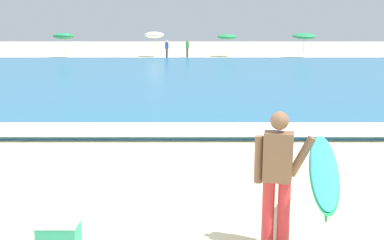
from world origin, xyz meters
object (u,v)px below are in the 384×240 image
beach_umbrella_2 (226,37)px  cooler_box (58,234)px  surfer_with_board (300,170)px  beach_umbrella_1 (153,35)px  beach_umbrella_0 (62,36)px  beachgoer_near_row_left (186,48)px  beachgoer_near_row_mid (165,49)px  beach_umbrella_3 (303,36)px

beach_umbrella_2 → cooler_box: beach_umbrella_2 is taller
surfer_with_board → beach_umbrella_1: size_ratio=1.26×
beach_umbrella_0 → surfer_with_board: bearing=-70.0°
beachgoer_near_row_left → beachgoer_near_row_mid: bearing=-146.0°
surfer_with_board → beachgoer_near_row_mid: (-3.52, 34.48, -0.19)m
beach_umbrella_1 → beach_umbrella_2: beach_umbrella_1 is taller
beach_umbrella_0 → beachgoer_near_row_left: size_ratio=1.42×
surfer_with_board → beachgoer_near_row_left: bearing=92.8°
surfer_with_board → beachgoer_near_row_mid: 34.66m
beachgoer_near_row_left → beachgoer_near_row_mid: size_ratio=1.00×
beach_umbrella_3 → beachgoer_near_row_left: size_ratio=1.42×
beachgoer_near_row_mid → beach_umbrella_1: bearing=122.8°
beachgoer_near_row_left → cooler_box: beachgoer_near_row_left is taller
beach_umbrella_3 → cooler_box: (-11.64, -34.86, -1.72)m
beach_umbrella_2 → beach_umbrella_3: size_ratio=0.93×
beach_umbrella_1 → beach_umbrella_0: bearing=-170.1°
beach_umbrella_0 → cooler_box: (9.84, -34.95, -1.72)m
surfer_with_board → cooler_box: 3.05m
beach_umbrella_1 → cooler_box: bearing=-87.1°
beach_umbrella_0 → beach_umbrella_1: bearing=9.9°
beach_umbrella_2 → beach_umbrella_3: bearing=-14.7°
beach_umbrella_1 → beach_umbrella_2: 6.78m
surfer_with_board → beach_umbrella_1: beach_umbrella_1 is taller
surfer_with_board → beachgoer_near_row_left: 35.74m
beachgoer_near_row_mid → beach_umbrella_0: bearing=176.6°
beachgoer_near_row_mid → beach_umbrella_2: bearing=21.8°
beach_umbrella_3 → cooler_box: 36.79m
surfer_with_board → cooler_box: surfer_with_board is taller
surfer_with_board → beachgoer_near_row_mid: surfer_with_board is taller
beachgoer_near_row_left → beach_umbrella_0: bearing=-176.5°
beach_umbrella_1 → beachgoer_near_row_mid: 2.58m
beachgoer_near_row_left → cooler_box: (-1.21, -35.63, -0.66)m
surfer_with_board → beach_umbrella_3: (8.71, 34.94, 0.87)m
beachgoer_near_row_left → beach_umbrella_2: bearing=15.0°
beachgoer_near_row_mid → cooler_box: 34.42m
beach_umbrella_0 → beach_umbrella_1: 8.12m
beach_umbrella_3 → beachgoer_near_row_mid: size_ratio=1.42×
beach_umbrella_0 → cooler_box: 36.35m
surfer_with_board → beach_umbrella_2: bearing=86.9°
beach_umbrella_1 → beachgoer_near_row_left: (3.06, -0.72, -1.14)m
beach_umbrella_1 → beachgoer_near_row_left: bearing=-13.3°
beach_umbrella_3 → cooler_box: bearing=-108.5°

